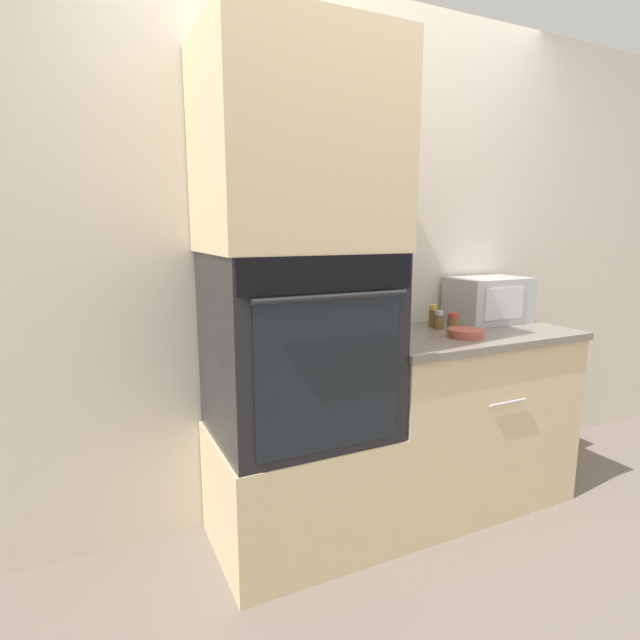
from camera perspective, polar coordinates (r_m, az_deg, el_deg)
ground_plane at (r=2.44m, az=9.78°, el=-24.99°), size 12.00×12.00×0.00m
wall_back at (r=2.53m, az=2.32°, el=6.88°), size 8.00×0.05×2.50m
oven_cabinet_base at (r=2.36m, az=-2.34°, el=-18.49°), size 0.75×0.60×0.53m
wall_oven at (r=2.12m, az=-2.44°, el=-2.79°), size 0.72×0.64×0.78m
oven_cabinet_upper at (r=2.09m, az=-2.66°, el=19.12°), size 0.75×0.60×0.82m
counter_unit at (r=2.73m, az=15.69°, el=-10.44°), size 1.09×0.63×0.90m
microwave at (r=2.89m, az=18.67°, el=2.20°), size 0.42×0.28×0.25m
knife_block at (r=2.51m, az=7.49°, el=0.61°), size 0.12×0.15×0.21m
bowl at (r=2.47m, az=16.26°, el=-1.43°), size 0.17×0.17×0.04m
condiment_jar_near at (r=2.68m, az=12.76°, el=0.45°), size 0.04×0.04×0.12m
condiment_jar_mid at (r=2.30m, az=9.16°, el=-1.11°), size 0.06×0.06×0.11m
condiment_jar_far at (r=2.62m, az=13.45°, el=-0.02°), size 0.05×0.05×0.09m
condiment_jar_back at (r=2.63m, az=14.96°, el=-0.17°), size 0.06×0.06×0.08m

